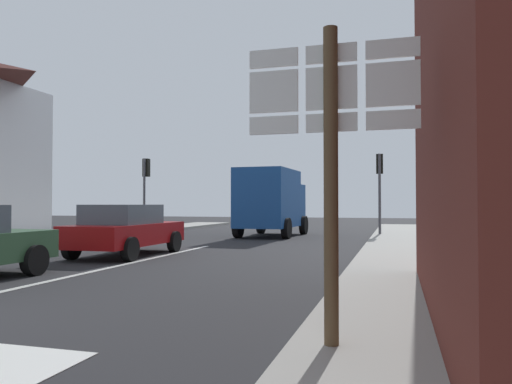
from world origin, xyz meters
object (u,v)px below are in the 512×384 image
Objects in this scene: sedan_far at (126,229)px; delivery_truck at (271,201)px; traffic_light_far_right at (380,175)px; route_sign_post at (331,151)px; traffic_light_far_left at (146,178)px.

sedan_far is 9.66m from delivery_truck.
sedan_far is 12.64m from traffic_light_far_right.
route_sign_post is 0.85× the size of traffic_light_far_left.
delivery_truck reaches higher than sedan_far.
traffic_light_far_left is at bearing -175.43° from traffic_light_far_right.
traffic_light_far_right reaches higher than route_sign_post.
traffic_light_far_left is at bearing 115.63° from sedan_far.
route_sign_post is 18.34m from traffic_light_far_right.
sedan_far is at bearing 131.37° from route_sign_post.
sedan_far is 1.12× the size of traffic_light_far_left.
delivery_truck is 1.58× the size of route_sign_post.
traffic_light_far_left reaches higher than route_sign_post.
delivery_truck is at bearing -167.93° from traffic_light_far_right.
sedan_far is 1.32× the size of route_sign_post.
route_sign_post reaches higher than delivery_truck.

